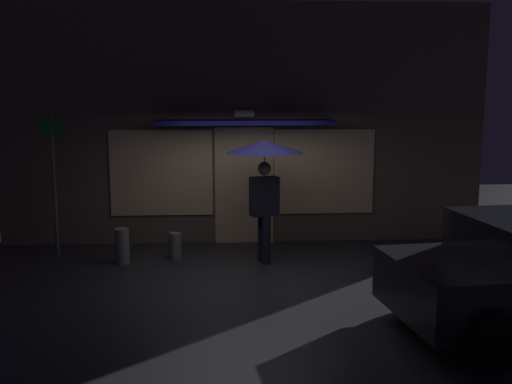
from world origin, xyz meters
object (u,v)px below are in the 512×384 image
object	(u,v)px
street_sign_post	(54,176)
sidewalk_bollard_2	(122,246)
sidewalk_bollard	(175,246)
person_with_umbrella	(264,163)

from	to	relation	value
street_sign_post	sidewalk_bollard_2	distance (m)	1.77
street_sign_post	sidewalk_bollard	bearing A→B (deg)	-10.90
street_sign_post	sidewalk_bollard	world-z (taller)	street_sign_post
person_with_umbrella	sidewalk_bollard	bearing A→B (deg)	-25.83
person_with_umbrella	sidewalk_bollard	world-z (taller)	person_with_umbrella
person_with_umbrella	sidewalk_bollard	distance (m)	2.12
person_with_umbrella	sidewalk_bollard	size ratio (longest dim) A/B	4.50
person_with_umbrella	sidewalk_bollard_2	distance (m)	2.75
person_with_umbrella	sidewalk_bollard_2	size ratio (longest dim) A/B	3.42
street_sign_post	person_with_umbrella	bearing A→B (deg)	-10.60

